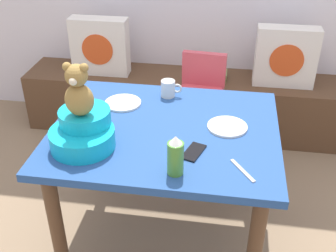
% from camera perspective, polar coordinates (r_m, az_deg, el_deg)
% --- Properties ---
extents(ground_plane, '(8.00, 8.00, 0.00)m').
position_cam_1_polar(ground_plane, '(2.55, -0.35, -14.53)').
color(ground_plane, '#8C7256').
extents(window_bench, '(2.60, 0.44, 0.46)m').
position_cam_1_polar(window_bench, '(3.39, 2.89, 3.14)').
color(window_bench, brown).
rests_on(window_bench, ground_plane).
extents(pillow_floral_left, '(0.44, 0.15, 0.44)m').
position_cam_1_polar(pillow_floral_left, '(3.32, -9.25, 10.67)').
color(pillow_floral_left, white).
rests_on(pillow_floral_left, window_bench).
extents(pillow_floral_right, '(0.44, 0.15, 0.44)m').
position_cam_1_polar(pillow_floral_right, '(3.19, 15.77, 9.06)').
color(pillow_floral_right, white).
rests_on(pillow_floral_right, window_bench).
extents(book_stack, '(0.20, 0.14, 0.06)m').
position_cam_1_polar(book_stack, '(3.26, 6.27, 6.92)').
color(book_stack, olive).
rests_on(book_stack, window_bench).
extents(dining_table, '(1.12, 0.94, 0.74)m').
position_cam_1_polar(dining_table, '(2.14, -0.41, -2.77)').
color(dining_table, '#264C8C').
rests_on(dining_table, ground_plane).
extents(highchair, '(0.34, 0.47, 0.79)m').
position_cam_1_polar(highchair, '(2.86, 4.39, 4.00)').
color(highchair, '#D84C59').
rests_on(highchair, ground_plane).
extents(infant_seat_teal, '(0.30, 0.33, 0.16)m').
position_cam_1_polar(infant_seat_teal, '(1.96, -11.48, -0.71)').
color(infant_seat_teal, '#12B0CE').
rests_on(infant_seat_teal, dining_table).
extents(teddy_bear, '(0.13, 0.12, 0.25)m').
position_cam_1_polar(teddy_bear, '(1.86, -12.15, 4.67)').
color(teddy_bear, olive).
rests_on(teddy_bear, infant_seat_teal).
extents(ketchup_bottle, '(0.07, 0.07, 0.18)m').
position_cam_1_polar(ketchup_bottle, '(1.73, 1.02, -4.12)').
color(ketchup_bottle, '#4C8C33').
rests_on(ketchup_bottle, dining_table).
extents(coffee_mug, '(0.12, 0.08, 0.09)m').
position_cam_1_polar(coffee_mug, '(2.36, 0.08, 5.13)').
color(coffee_mug, silver).
rests_on(coffee_mug, dining_table).
extents(dinner_plate_near, '(0.20, 0.20, 0.01)m').
position_cam_1_polar(dinner_plate_near, '(2.31, -6.16, 3.15)').
color(dinner_plate_near, white).
rests_on(dinner_plate_near, dining_table).
extents(dinner_plate_far, '(0.20, 0.20, 0.01)m').
position_cam_1_polar(dinner_plate_far, '(2.10, 8.09, -0.09)').
color(dinner_plate_far, white).
rests_on(dinner_plate_far, dining_table).
extents(cell_phone, '(0.11, 0.16, 0.01)m').
position_cam_1_polar(cell_phone, '(1.91, 3.52, -3.54)').
color(cell_phone, black).
rests_on(cell_phone, dining_table).
extents(table_fork, '(0.11, 0.15, 0.01)m').
position_cam_1_polar(table_fork, '(1.82, 10.13, -6.00)').
color(table_fork, silver).
rests_on(table_fork, dining_table).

